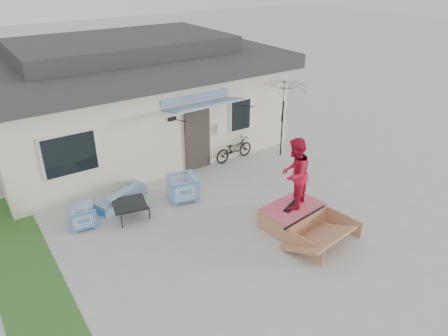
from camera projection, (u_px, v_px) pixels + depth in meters
ground at (253, 241)px, 11.03m from camera, size 90.00×90.00×0.00m
grass_strip at (25, 273)px, 9.91m from camera, size 1.40×8.00×0.01m
house at (127, 94)px, 16.08m from camera, size 10.80×8.49×4.10m
loveseat at (119, 193)px, 12.59m from camera, size 1.78×1.14×0.67m
armchair_left at (83, 215)px, 11.49m from camera, size 0.73×0.77×0.70m
armchair_right at (182, 186)px, 12.75m from camera, size 0.97×1.01×0.86m
coffee_table at (130, 210)px, 11.95m from camera, size 1.09×1.09×0.45m
bicycle at (234, 146)px, 15.22m from camera, size 1.66×0.70×1.03m
patio_umbrella at (283, 111)px, 14.98m from camera, size 2.03×1.93×2.20m
skate_ramp at (293, 216)px, 11.60m from camera, size 1.93×2.39×0.55m
skateboard at (292, 206)px, 11.50m from camera, size 0.78×0.48×0.05m
skater at (295, 173)px, 11.05m from camera, size 1.21×1.13×1.97m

